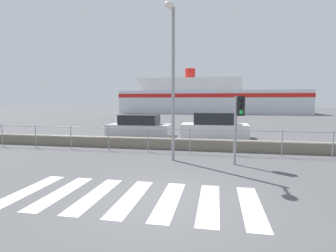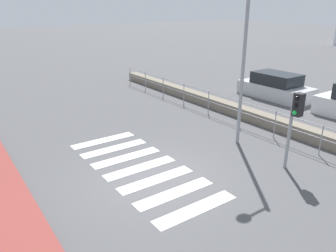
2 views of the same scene
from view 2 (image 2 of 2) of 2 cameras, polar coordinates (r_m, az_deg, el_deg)
ground_plane at (r=9.69m, az=-2.36°, el=-9.09°), size 160.00×160.00×0.00m
sidewalk_brick at (r=8.54m, az=-27.07°, el=-15.58°), size 24.00×1.80×0.12m
crosswalk at (r=10.31m, az=-4.86°, el=-7.23°), size 5.85×2.40×0.01m
seawall at (r=13.74m, az=20.19°, el=-0.23°), size 24.79×0.55×0.47m
harbor_fence at (r=12.90m, az=18.19°, el=0.97°), size 22.35×0.04×1.07m
traffic_light_far at (r=10.22m, az=21.25°, el=1.92°), size 0.34×0.32×2.41m
streetlamp at (r=11.35m, az=12.51°, el=13.47°), size 0.32×1.09×5.59m
parked_car_silver at (r=18.86m, az=18.22°, el=6.43°), size 3.97×1.77×1.35m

